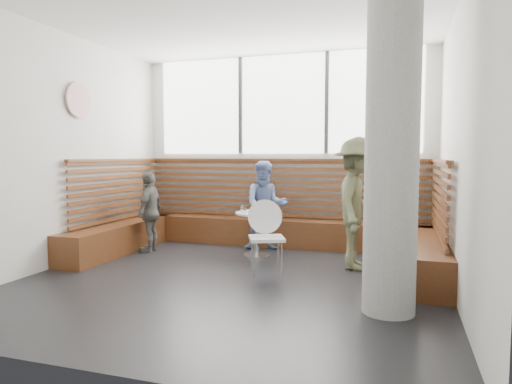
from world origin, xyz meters
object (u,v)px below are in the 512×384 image
(child_back, at_px, (266,205))
(child_left, at_px, (150,212))
(cafe_table, at_px, (257,225))
(cafe_chair, at_px, (268,230))
(adult_man, at_px, (358,203))
(concrete_column, at_px, (392,146))

(child_back, relative_size, child_left, 1.13)
(cafe_table, relative_size, child_left, 0.53)
(child_back, bearing_deg, cafe_chair, -90.82)
(cafe_chair, bearing_deg, adult_man, 4.58)
(child_left, bearing_deg, child_back, 104.29)
(cafe_chair, height_order, child_left, child_left)
(cafe_chair, relative_size, child_back, 0.66)
(cafe_table, distance_m, child_back, 0.58)
(concrete_column, xyz_separation_m, child_left, (-3.66, 1.80, -0.97))
(adult_man, bearing_deg, child_left, 90.74)
(cafe_table, xyz_separation_m, cafe_chair, (0.43, -0.88, 0.07))
(concrete_column, height_order, cafe_chair, concrete_column)
(concrete_column, distance_m, cafe_chair, 2.14)
(cafe_chair, height_order, adult_man, adult_man)
(adult_man, bearing_deg, cafe_chair, 121.14)
(concrete_column, bearing_deg, child_back, 128.32)
(concrete_column, bearing_deg, cafe_chair, 144.44)
(cafe_chair, relative_size, adult_man, 0.53)
(child_back, bearing_deg, cafe_table, -106.61)
(concrete_column, bearing_deg, cafe_table, 134.79)
(concrete_column, height_order, adult_man, concrete_column)
(cafe_table, height_order, child_back, child_back)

